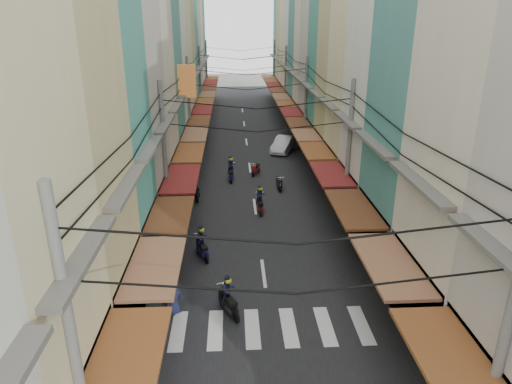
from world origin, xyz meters
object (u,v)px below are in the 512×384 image
object	(u,v)px
white_car	(283,151)
bicycle	(411,255)
market_umbrella	(466,275)
traffic_sign	(389,247)

from	to	relation	value
white_car	bicycle	world-z (taller)	white_car
market_umbrella	white_car	bearing A→B (deg)	99.03
bicycle	traffic_sign	world-z (taller)	traffic_sign
white_car	traffic_sign	bearing A→B (deg)	-63.63
bicycle	traffic_sign	bearing A→B (deg)	134.57
white_car	market_umbrella	xyz separation A→B (m)	(3.94, -24.82, 2.28)
bicycle	traffic_sign	size ratio (longest dim) A/B	0.53
bicycle	market_umbrella	world-z (taller)	market_umbrella
bicycle	market_umbrella	bearing A→B (deg)	167.80
white_car	bicycle	size ratio (longest dim) A/B	2.92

